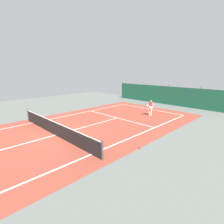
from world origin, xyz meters
TOP-DOWN VIEW (x-y plane):
  - ground_plane at (0.00, 0.00)m, footprint 36.00×36.00m
  - court_surface at (0.00, 0.00)m, footprint 11.02×26.60m
  - tennis_net at (0.00, 0.00)m, footprint 10.12×0.10m
  - back_fence at (-0.00, 16.57)m, footprint 16.30×0.98m
  - tennis_player at (1.75, 9.37)m, footprint 0.65×0.79m
  - tennis_ball_near_player at (-2.83, 4.08)m, footprint 0.07×0.07m
  - tennis_ball_midcourt at (-2.64, 9.48)m, footprint 0.07×0.07m
  - tennis_ball_by_sideline at (-0.80, 11.38)m, footprint 0.07×0.07m
  - parked_car at (-0.89, 19.43)m, footprint 2.31×4.35m
  - water_bottle at (5.59, 2.42)m, footprint 0.08×0.08m

SIDE VIEW (x-z plane):
  - ground_plane at x=0.00m, z-range 0.00..0.00m
  - court_surface at x=0.00m, z-range 0.00..0.01m
  - tennis_ball_near_player at x=-2.83m, z-range 0.00..0.07m
  - tennis_ball_midcourt at x=-2.64m, z-range 0.00..0.07m
  - tennis_ball_by_sideline at x=-0.80m, z-range 0.00..0.07m
  - water_bottle at x=5.59m, z-range 0.00..0.24m
  - tennis_net at x=0.00m, z-range -0.04..1.06m
  - back_fence at x=0.00m, z-range -0.68..2.02m
  - parked_car at x=-0.89m, z-range 0.00..1.68m
  - tennis_player at x=1.75m, z-range 0.14..1.78m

